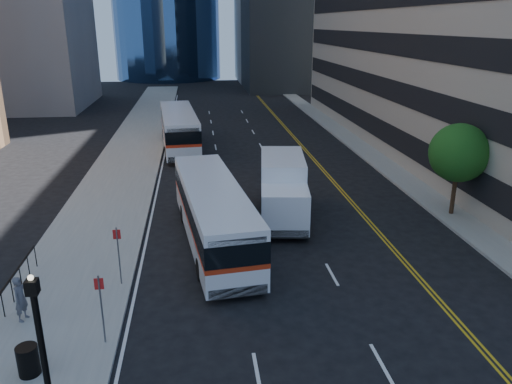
% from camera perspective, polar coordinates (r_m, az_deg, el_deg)
% --- Properties ---
extents(ground, '(160.00, 160.00, 0.00)m').
position_cam_1_polar(ground, '(20.32, 8.78, -12.01)').
color(ground, black).
rests_on(ground, ground).
extents(sidewalk_west, '(5.00, 90.00, 0.15)m').
position_cam_1_polar(sidewalk_west, '(43.34, -13.90, 4.52)').
color(sidewalk_west, gray).
rests_on(sidewalk_west, ground).
extents(sidewalk_east, '(2.00, 90.00, 0.15)m').
position_cam_1_polar(sidewalk_east, '(45.24, 11.51, 5.29)').
color(sidewalk_east, gray).
rests_on(sidewalk_east, ground).
extents(street_tree, '(3.20, 3.20, 5.10)m').
position_cam_1_polar(street_tree, '(29.25, 22.18, 4.15)').
color(street_tree, '#332114').
rests_on(street_tree, sidewalk_east).
extents(lamp_post, '(0.28, 0.28, 4.56)m').
position_cam_1_polar(lamp_post, '(13.74, -23.19, -16.53)').
color(lamp_post, black).
rests_on(lamp_post, sidewalk_west).
extents(bus_front, '(3.95, 11.88, 3.01)m').
position_cam_1_polar(bus_front, '(24.19, -4.91, -2.34)').
color(bus_front, white).
rests_on(bus_front, ground).
extents(bus_rear, '(3.72, 12.54, 3.19)m').
position_cam_1_polar(bus_rear, '(43.78, -8.80, 7.23)').
color(bus_rear, white).
rests_on(bus_rear, ground).
extents(box_truck, '(3.24, 7.15, 3.31)m').
position_cam_1_polar(box_truck, '(27.33, 3.10, 0.44)').
color(box_truck, white).
rests_on(box_truck, ground).
extents(trash_can, '(0.76, 0.76, 0.97)m').
position_cam_1_polar(trash_can, '(17.36, -24.59, -17.10)').
color(trash_can, black).
rests_on(trash_can, sidewalk_west).
extents(pedestrian, '(0.58, 0.71, 1.70)m').
position_cam_1_polar(pedestrian, '(20.02, -25.29, -10.97)').
color(pedestrian, '#4E4E55').
rests_on(pedestrian, sidewalk_west).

